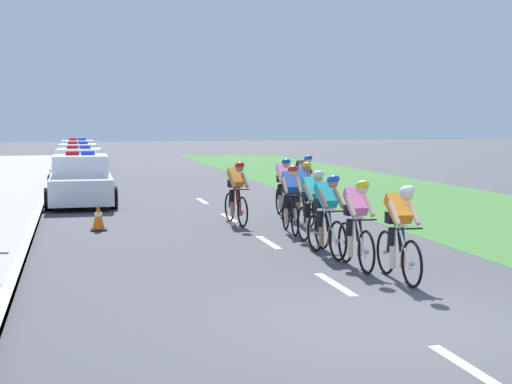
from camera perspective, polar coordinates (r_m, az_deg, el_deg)
The scene contains 18 objects.
ground_plane at distance 9.31m, azimuth 11.25°, elevation -10.16°, with size 160.00×160.00×0.00m, color #424247.
kerb_edge at distance 22.25m, azimuth -16.28°, elevation -0.95°, with size 0.16×60.00×0.13m, color #9E9E99.
grass_verge at distance 24.67m, azimuth 11.84°, elevation -0.36°, with size 7.00×60.00×0.01m, color #3D7033.
lane_markings_centre at distance 15.19m, azimuth 0.96°, elevation -3.91°, with size 0.14×17.60×0.01m.
cyclist_lead at distance 11.68m, azimuth 11.04°, elevation -3.00°, with size 0.42×1.72×1.56m.
cyclist_second at distance 12.56m, azimuth 7.78°, elevation -2.35°, with size 0.42×1.72×1.56m.
cyclist_third at distance 13.61m, azimuth 5.50°, elevation -1.71°, with size 0.45×1.72×1.56m.
cyclist_fourth at distance 14.82m, azimuth 4.44°, elevation -1.11°, with size 0.44×1.72×1.56m.
cyclist_fifth at distance 16.34m, azimuth 2.69°, elevation -0.47°, with size 0.44×1.72×1.56m.
cyclist_sixth at distance 17.73m, azimuth 3.61°, elevation -0.00°, with size 0.43×1.72×1.56m.
cyclist_seventh at distance 17.71m, azimuth -1.55°, elevation -0.00°, with size 0.45×1.72×1.56m.
cyclist_eighth at distance 19.19m, azimuth 2.16°, elevation 0.43°, with size 0.43×1.72×1.56m.
cyclist_ninth at distance 21.04m, azimuth 3.77°, elevation 0.88°, with size 0.45×1.72×1.56m.
police_car_nearest at distance 22.56m, azimuth -13.41°, elevation 0.78°, with size 2.02×4.41×1.59m.
police_car_second at distance 27.64m, azimuth -13.51°, elevation 1.63°, with size 2.18×4.49×1.59m.
police_car_third at distance 32.95m, azimuth -13.59°, elevation 2.25°, with size 2.22×4.51×1.59m.
police_car_furthest at distance 38.83m, azimuth -13.64°, elevation 2.73°, with size 2.02×4.41×1.59m.
traffic_cone_near at distance 17.14m, azimuth -12.11°, elevation -1.91°, with size 0.36×0.36×0.64m.
Camera 1 is at (-3.84, -8.10, 2.51)m, focal length 51.65 mm.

